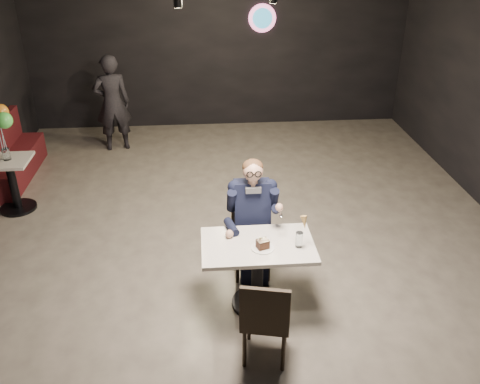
{
  "coord_description": "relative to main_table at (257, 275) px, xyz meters",
  "views": [
    {
      "loc": [
        -0.38,
        -5.03,
        3.51
      ],
      "look_at": [
        0.0,
        -0.33,
        1.01
      ],
      "focal_mm": 38.0,
      "sensor_mm": 36.0,
      "label": 1
    }
  ],
  "objects": [
    {
      "name": "floor",
      "position": [
        -0.13,
        0.93,
        -0.38
      ],
      "size": [
        9.0,
        9.0,
        0.0
      ],
      "primitive_type": "plane",
      "color": "gray",
      "rests_on": "ground"
    },
    {
      "name": "wall_sign",
      "position": [
        0.67,
        5.4,
        1.62
      ],
      "size": [
        0.5,
        0.06,
        0.5
      ],
      "primitive_type": null,
      "color": "pink",
      "rests_on": "floor"
    },
    {
      "name": "main_table",
      "position": [
        0.0,
        0.0,
        0.0
      ],
      "size": [
        1.1,
        0.7,
        0.75
      ],
      "primitive_type": "cube",
      "color": "silver",
      "rests_on": "floor"
    },
    {
      "name": "chair_far",
      "position": [
        -0.0,
        0.55,
        0.09
      ],
      "size": [
        0.42,
        0.46,
        0.92
      ],
      "primitive_type": "cube",
      "color": "black",
      "rests_on": "floor"
    },
    {
      "name": "chair_near",
      "position": [
        0.0,
        -0.69,
        0.09
      ],
      "size": [
        0.51,
        0.54,
        0.92
      ],
      "primitive_type": "cube",
      "rotation": [
        0.0,
        0.0,
        -0.22
      ],
      "color": "black",
      "rests_on": "floor"
    },
    {
      "name": "seated_man",
      "position": [
        -0.0,
        0.55,
        0.34
      ],
      "size": [
        0.6,
        0.8,
        1.44
      ],
      "primitive_type": "cube",
      "color": "black",
      "rests_on": "floor"
    },
    {
      "name": "dessert_plate",
      "position": [
        0.04,
        -0.08,
        0.38
      ],
      "size": [
        0.22,
        0.22,
        0.01
      ],
      "primitive_type": "cylinder",
      "color": "white",
      "rests_on": "main_table"
    },
    {
      "name": "cake_slice",
      "position": [
        0.04,
        -0.09,
        0.43
      ],
      "size": [
        0.13,
        0.12,
        0.08
      ],
      "primitive_type": "cube",
      "rotation": [
        0.0,
        0.0,
        0.35
      ],
      "color": "black",
      "rests_on": "dessert_plate"
    },
    {
      "name": "mint_leaf",
      "position": [
        0.05,
        -0.1,
        0.47
      ],
      "size": [
        0.06,
        0.04,
        0.01
      ],
      "primitive_type": "ellipsoid",
      "color": "#287C34",
      "rests_on": "cake_slice"
    },
    {
      "name": "sundae_glass",
      "position": [
        0.39,
        -0.08,
        0.45
      ],
      "size": [
        0.07,
        0.07,
        0.16
      ],
      "primitive_type": "cylinder",
      "color": "silver",
      "rests_on": "main_table"
    },
    {
      "name": "wafer_cone",
      "position": [
        0.44,
        -0.04,
        0.62
      ],
      "size": [
        0.08,
        0.08,
        0.13
      ],
      "primitive_type": "cone",
      "rotation": [
        0.0,
        0.0,
        0.26
      ],
      "color": "tan",
      "rests_on": "sundae_glass"
    },
    {
      "name": "booth_bench",
      "position": [
        -3.38,
        3.26,
        0.07
      ],
      "size": [
        0.45,
        1.78,
        0.89
      ],
      "primitive_type": "cube",
      "color": "#3F0D16",
      "rests_on": "floor"
    },
    {
      "name": "side_table",
      "position": [
        -3.08,
        2.26,
        -0.03
      ],
      "size": [
        0.56,
        0.56,
        0.7
      ],
      "primitive_type": "cube",
      "color": "silver",
      "rests_on": "floor"
    },
    {
      "name": "balloon_vase",
      "position": [
        -3.08,
        2.26,
        0.45
      ],
      "size": [
        0.1,
        0.1,
        0.15
      ],
      "primitive_type": "cylinder",
      "color": "silver",
      "rests_on": "side_table"
    },
    {
      "name": "balloon_bunch",
      "position": [
        -3.08,
        2.26,
        0.84
      ],
      "size": [
        0.38,
        0.38,
        0.63
      ],
      "primitive_type": "cube",
      "color": "yellow",
      "rests_on": "balloon_vase"
    },
    {
      "name": "passerby",
      "position": [
        -1.99,
        4.33,
        0.45
      ],
      "size": [
        0.67,
        0.51,
        1.64
      ],
      "primitive_type": "imported",
      "rotation": [
        0.0,
        0.0,
        3.36
      ],
      "color": "black",
      "rests_on": "floor"
    }
  ]
}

